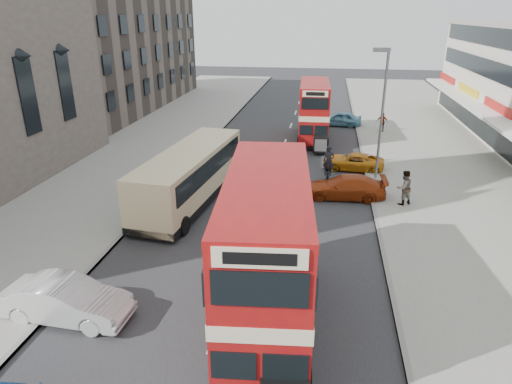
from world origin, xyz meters
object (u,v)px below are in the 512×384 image
Objects in this scene: car_right_c at (340,119)px; street_lamp at (382,106)px; car_left_front at (67,300)px; car_right_b at (353,162)px; pedestrian_near at (404,187)px; bus_second at (314,111)px; cyclist at (328,168)px; coach at (190,174)px; car_right_a at (345,187)px; bus_main at (267,256)px; pedestrian_far at (382,122)px.

street_lamp is at bearing 15.17° from car_right_c.
street_lamp is 20.29m from car_left_front.
car_right_b is 6.48m from pedestrian_near.
cyclist is (1.34, -9.69, -1.60)m from bus_second.
bus_second is 4.27× the size of pedestrian_near.
coach reaches higher than pedestrian_near.
car_right_c reaches higher than car_right_a.
bus_main is 15.04m from cyclist.
coach is 2.32× the size of car_right_a.
coach is at bearing -16.06° from car_right_c.
bus_second is 2.07× the size of car_right_b.
pedestrian_far is (2.94, 10.66, 0.42)m from car_right_b.
coach is at bearing -79.67° from car_right_a.
pedestrian_far is at bearing -152.80° from bus_second.
street_lamp is 0.76× the size of coach.
car_right_b is at bearing 170.78° from car_right_a.
bus_main reaches higher than car_right_c.
cyclist is (-0.98, -15.13, 0.14)m from car_right_c.
pedestrian_far is (3.65, -2.06, 0.30)m from car_right_c.
bus_second reaches higher than car_right_b.
car_left_front is at bearing -120.57° from cyclist.
bus_main is 24.50m from bus_second.
pedestrian_near is at bearing -41.95° from cyclist.
car_right_c is 4.20m from pedestrian_far.
street_lamp reaches higher than car_right_b.
coach is 4.69× the size of cyclist.
pedestrian_far is 0.73× the size of cyclist.
street_lamp is 12.18m from coach.
car_left_front reaches higher than car_right_a.
street_lamp is 15.32m from car_right_c.
car_left_front is at bearing -90.39° from coach.
bus_second is at bearing -97.69° from pedestrian_near.
cyclist is (1.96, 14.79, -1.90)m from bus_main.
car_right_a is 3.24m from pedestrian_near.
bus_main is at bearing 1.89° from car_right_c.
car_right_c is at bearing -100.86° from bus_main.
pedestrian_near is at bearing -78.05° from pedestrian_far.
car_right_a is at bearing -34.64° from car_left_front.
street_lamp reaches higher than bus_main.
bus_main is 4.81× the size of pedestrian_near.
bus_second reaches higher than pedestrian_near.
bus_second is 5.03× the size of pedestrian_far.
bus_second is at bearing 72.21° from coach.
car_left_front is at bearing -126.40° from street_lamp.
bus_main is 4.16× the size of cyclist.
bus_second is (0.62, 24.49, -0.30)m from bus_main.
bus_second is 1.83× the size of car_right_a.
coach is at bearing -46.51° from car_right_b.
bus_main is 30.14m from car_right_c.
pedestrian_near is 5.45m from cyclist.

